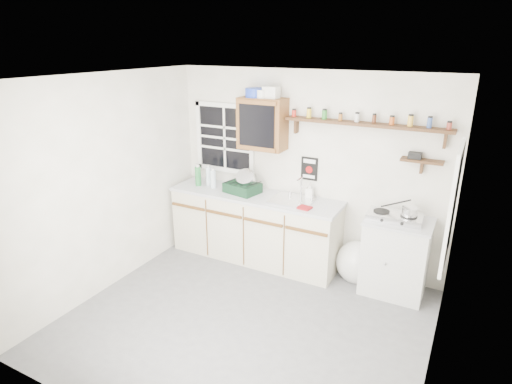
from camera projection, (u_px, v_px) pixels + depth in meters
room at (245, 212)px, 4.13m from camera, size 3.64×3.24×2.54m
main_cabinet at (255, 227)px, 5.73m from camera, size 2.31×0.63×0.92m
right_cabinet at (395, 256)px, 4.94m from camera, size 0.73×0.57×0.91m
sink at (293, 200)px, 5.34m from camera, size 0.52×0.44×0.29m
upper_cabinet at (262, 124)px, 5.38m from camera, size 0.60×0.32×0.65m
upper_cabinet_clutter at (261, 93)px, 5.27m from camera, size 0.44×0.24×0.14m
spice_shelf at (365, 123)px, 4.84m from camera, size 1.91×0.18×0.34m
secondary_shelf at (420, 160)px, 4.69m from camera, size 0.45×0.16×0.24m
warning_sign at (309, 169)px, 5.42m from camera, size 0.22×0.02×0.30m
window_back at (225, 138)px, 5.88m from camera, size 0.93×0.03×0.98m
window_right at (453, 206)px, 3.73m from camera, size 0.03×0.78×1.08m
water_bottles at (204, 176)px, 5.89m from camera, size 0.39×0.17×0.30m
dish_rack at (243, 185)px, 5.61m from camera, size 0.49×0.40×0.32m
soap_bottle at (310, 191)px, 5.41m from camera, size 0.10×0.10×0.20m
rag at (305, 208)px, 5.10m from camera, size 0.17×0.15×0.02m
hotplate at (395, 217)px, 4.79m from camera, size 0.60×0.34×0.09m
saucepan at (409, 212)px, 4.70m from camera, size 0.42×0.20×0.18m
trash_bag at (357, 262)px, 5.28m from camera, size 0.47×0.43×0.54m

